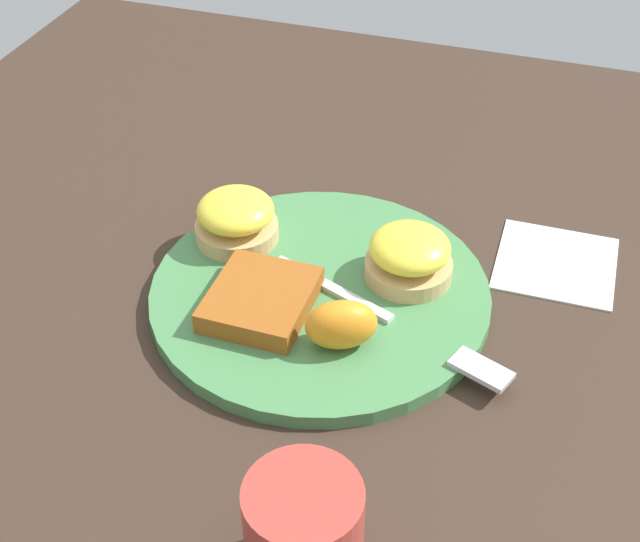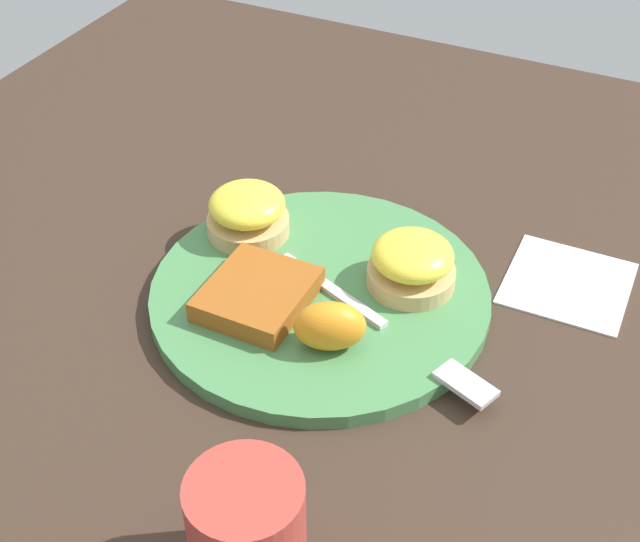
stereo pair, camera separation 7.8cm
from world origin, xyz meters
TOP-DOWN VIEW (x-y plane):
  - ground_plane at (0.00, 0.00)m, footprint 1.10×1.10m
  - plate at (0.00, 0.00)m, footprint 0.30×0.30m
  - sandwich_benedict_left at (-0.04, 0.07)m, footprint 0.08×0.08m
  - sandwich_benedict_right at (-0.05, -0.10)m, footprint 0.08×0.08m
  - hashbrown_patty at (0.04, -0.04)m, footprint 0.10×0.09m
  - orange_wedge at (0.06, 0.04)m, footprint 0.06×0.07m
  - fork at (0.03, 0.08)m, footprint 0.10×0.23m
  - cup at (0.27, 0.08)m, footprint 0.11×0.08m
  - napkin at (-0.12, 0.20)m, footprint 0.11×0.11m

SIDE VIEW (x-z plane):
  - ground_plane at x=0.00m, z-range 0.00..0.00m
  - napkin at x=-0.12m, z-range 0.00..0.00m
  - plate at x=0.00m, z-range 0.00..0.01m
  - fork at x=0.03m, z-range 0.01..0.02m
  - hashbrown_patty at x=0.04m, z-range 0.01..0.03m
  - orange_wedge at x=0.06m, z-range 0.01..0.06m
  - sandwich_benedict_left at x=-0.04m, z-range 0.01..0.06m
  - sandwich_benedict_right at x=-0.05m, z-range 0.01..0.06m
  - cup at x=0.27m, z-range 0.00..0.09m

